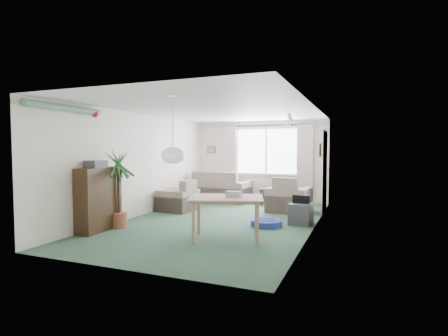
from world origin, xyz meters
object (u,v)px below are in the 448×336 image
at_px(armchair_corner, 289,194).
at_px(dining_table, 226,219).
at_px(houseplant, 119,188).
at_px(sofa, 220,186).
at_px(armchair_left, 178,195).
at_px(tv_cube, 301,214).
at_px(pet_bed, 266,223).
at_px(bookshelf, 99,199).
at_px(coffee_table, 278,197).

bearing_deg(armchair_corner, dining_table, 85.17).
bearing_deg(houseplant, armchair_corner, 47.01).
xyz_separation_m(sofa, armchair_left, (-0.40, -1.89, -0.06)).
bearing_deg(houseplant, tv_cube, 26.18).
height_order(armchair_corner, armchair_left, armchair_corner).
relative_size(armchair_corner, pet_bed, 1.55).
bearing_deg(houseplant, sofa, 82.19).
height_order(sofa, dining_table, sofa).
bearing_deg(pet_bed, sofa, 127.72).
bearing_deg(dining_table, bookshelf, -173.12).
relative_size(armchair_corner, armchair_left, 1.12).
height_order(houseplant, dining_table, houseplant).
relative_size(armchair_left, dining_table, 0.76).
bearing_deg(armchair_corner, sofa, -18.99).
xyz_separation_m(coffee_table, dining_table, (0.00, -4.06, 0.14)).
relative_size(houseplant, pet_bed, 2.52).
bearing_deg(armchair_corner, armchair_left, 23.03).
distance_m(bookshelf, houseplant, 0.44).
distance_m(armchair_corner, coffee_table, 1.12).
bearing_deg(coffee_table, armchair_left, -139.14).
xyz_separation_m(houseplant, dining_table, (2.33, -0.05, -0.44)).
bearing_deg(coffee_table, bookshelf, -120.03).
bearing_deg(armchair_left, armchair_corner, 112.25).
bearing_deg(pet_bed, armchair_corner, 86.75).
relative_size(armchair_corner, dining_table, 0.85).
bearing_deg(tv_cube, dining_table, -116.19).
height_order(bookshelf, tv_cube, bookshelf).
relative_size(coffee_table, tv_cube, 2.07).
bearing_deg(sofa, pet_bed, 131.20).
bearing_deg(sofa, dining_table, 117.19).
relative_size(dining_table, tv_cube, 2.40).
distance_m(coffee_table, bookshelf, 5.05).
relative_size(dining_table, pet_bed, 1.82).
height_order(armchair_corner, houseplant, houseplant).
distance_m(dining_table, pet_bed, 1.34).
height_order(sofa, houseplant, houseplant).
relative_size(armchair_corner, houseplant, 0.62).
xyz_separation_m(dining_table, pet_bed, (0.39, 1.25, -0.30)).
bearing_deg(bookshelf, houseplant, 58.70).
bearing_deg(armchair_corner, pet_bed, 91.01).
bearing_deg(dining_table, tv_cube, 59.03).
bearing_deg(dining_table, pet_bed, 72.73).
height_order(armchair_corner, pet_bed, armchair_corner).
bearing_deg(bookshelf, dining_table, 3.86).
bearing_deg(armchair_left, coffee_table, 134.34).
xyz_separation_m(sofa, houseplant, (-0.55, -4.01, 0.35)).
height_order(armchair_corner, dining_table, armchair_corner).
height_order(armchair_left, coffee_table, armchair_left).
bearing_deg(sofa, bookshelf, 83.84).
distance_m(sofa, armchair_left, 1.93).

